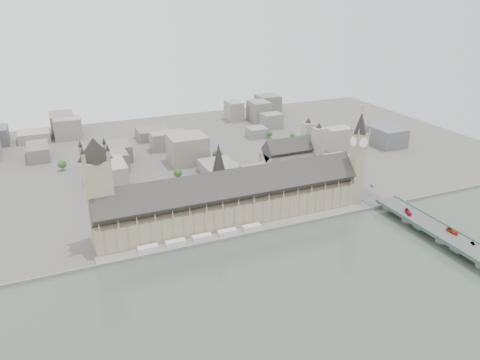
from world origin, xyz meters
name	(u,v)px	position (x,y,z in m)	size (l,w,h in m)	color
ground	(239,229)	(0.00, 0.00, 0.00)	(900.00, 900.00, 0.00)	#595651
river_thames	(336,339)	(0.00, -165.00, 0.00)	(600.00, 600.00, 0.00)	#414D42
embankment_wall	(245,235)	(0.00, -15.00, 1.50)	(600.00, 1.50, 3.00)	gray
river_terrace	(242,232)	(0.00, -7.50, 1.00)	(270.00, 15.00, 2.00)	gray
terrace_tents	(202,237)	(-40.00, -7.00, 4.00)	(118.00, 7.00, 4.00)	silver
palace_of_westminster	(231,200)	(0.00, 19.70, 22.71)	(265.00, 40.73, 55.44)	tan
elizabeth_tower	(358,152)	(138.00, 8.00, 58.09)	(17.00, 17.00, 107.50)	tan
victoria_tower	(99,187)	(-122.00, 26.00, 55.20)	(30.00, 30.00, 100.00)	tan
central_tower	(219,166)	(-10.00, 26.00, 57.92)	(13.00, 13.00, 48.00)	#999069
westminster_bridge	(437,233)	(162.00, -87.50, 5.12)	(25.00, 325.00, 10.25)	#474749
bridge_parapets	(477,251)	(162.00, -132.00, 10.82)	(25.00, 235.00, 1.15)	#3B6C4E
westminster_abbey	(293,159)	(110.92, 95.00, 25.08)	(68.00, 36.00, 64.00)	#A7A196
city_skyline_inland	(170,140)	(0.00, 245.00, 19.00)	(720.00, 360.00, 38.00)	gray
park_trees	(208,200)	(-10.00, 60.00, 7.50)	(110.00, 30.00, 15.00)	#274B1A
red_bus_north	(408,212)	(157.95, -52.93, 11.97)	(2.88, 12.32, 3.43)	#B5141C
red_bus_south	(452,231)	(167.29, -99.30, 11.88)	(2.73, 11.68, 3.25)	red
car_silver	(473,243)	(168.35, -121.54, 11.08)	(1.75, 5.02, 1.66)	gray
car_approach	(372,186)	(167.99, 16.20, 11.02)	(2.16, 5.31, 1.54)	gray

